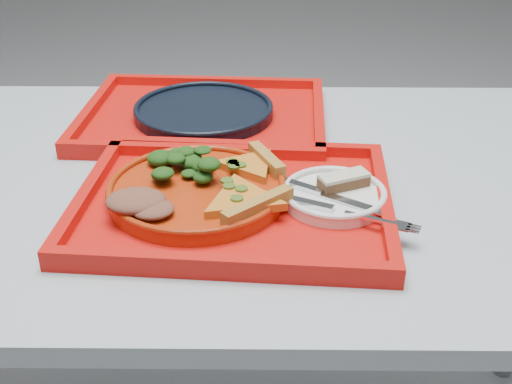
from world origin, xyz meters
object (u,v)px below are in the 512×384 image
Objects in this scene: tray_far at (204,119)px; dinner_plate at (197,192)px; dessert_bar at (344,180)px; tray_main at (234,205)px; navy_plate at (204,112)px.

dinner_plate is (0.01, -0.31, 0.02)m from tray_far.
tray_far is 1.73× the size of dinner_plate.
tray_far is 5.65× the size of dessert_bar.
tray_main is at bearing -10.30° from dinner_plate.
tray_far is at bearing 0.00° from navy_plate.
tray_far is 0.31m from dinner_plate.
dessert_bar is (0.23, -0.30, 0.02)m from navy_plate.
dinner_plate is (-0.05, 0.01, 0.02)m from tray_main.
tray_far is 0.01m from navy_plate.
dessert_bar reaches higher than dinner_plate.
tray_far is 0.38m from dessert_bar.
tray_main is 5.65× the size of dessert_bar.
navy_plate is (-0.07, 0.32, 0.01)m from tray_main.
tray_main is 0.06m from dinner_plate.
navy_plate is at bearing 104.01° from dessert_bar.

